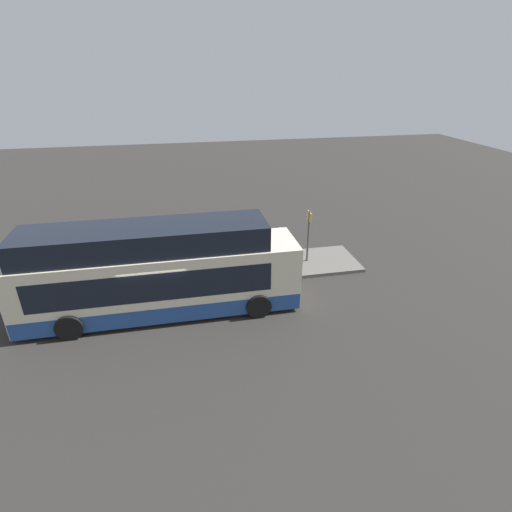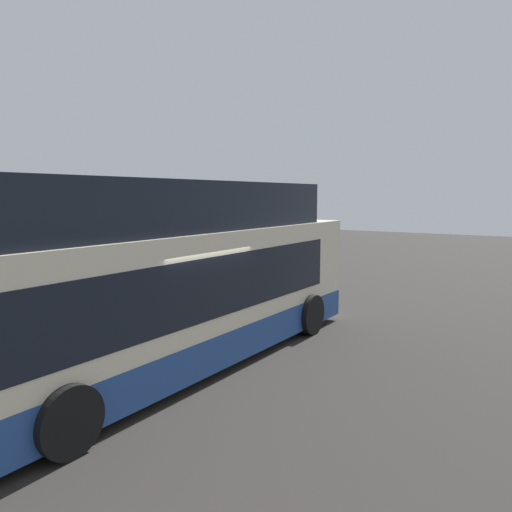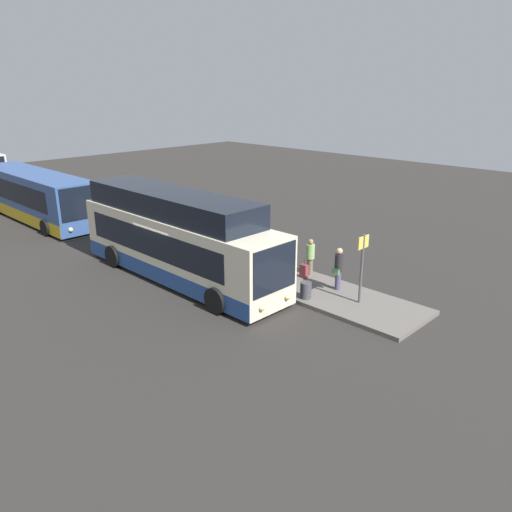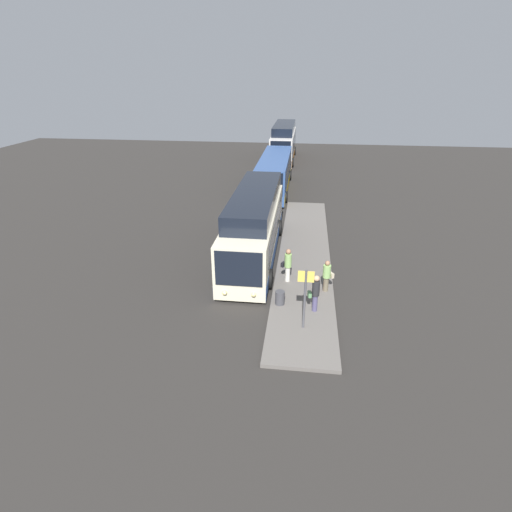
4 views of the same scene
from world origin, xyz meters
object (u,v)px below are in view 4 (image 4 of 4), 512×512
Objects in this scene: passenger_with_bags at (315,292)px; trash_bin at (280,298)px; bus_second at (275,173)px; bus_lead at (255,228)px; passenger_waiting at (327,275)px; passenger_boarding at (288,264)px; sign_post at (305,292)px; suitcase at (316,285)px; bus_third at (284,144)px.

trash_bin is (-0.38, -1.57, -0.64)m from passenger_with_bags.
bus_second is 20.19m from trash_bin.
passenger_waiting is (4.07, 4.03, -0.67)m from bus_lead.
bus_second is at bearing 34.61° from passenger_boarding.
passenger_boarding is 0.66× the size of sign_post.
passenger_with_bags is 2.71× the size of trash_bin.
bus_lead is 14.49m from bus_second.
sign_post reaches higher than passenger_with_bags.
trash_bin is (20.08, 1.89, -0.98)m from bus_second.
bus_lead reaches higher than sign_post.
bus_second is 4.33× the size of sign_post.
passenger_waiting is 0.91× the size of passenger_with_bags.
passenger_waiting is at bearing 44.72° from bus_lead.
passenger_waiting is (18.57, 4.03, -0.44)m from bus_second.
passenger_with_bags is 1.74m from trash_bin.
bus_second is 17.93m from passenger_boarding.
passenger_boarding reaches higher than suitcase.
passenger_with_bags is at bearing 5.85° from bus_third.
passenger_boarding is 2.07m from passenger_waiting.
sign_post is at bearing 4.87° from bus_third.
suitcase is at bearing -92.43° from passenger_boarding.
bus_lead is 17.28× the size of trash_bin.
bus_third reaches higher than bus_lead.
passenger_waiting is 2.48× the size of trash_bin.
trash_bin is at bearing 64.76° from passenger_with_bags.
passenger_boarding is (3.31, 2.11, -0.56)m from bus_lead.
bus_lead reaches higher than passenger_waiting.
bus_lead is 0.96× the size of bus_second.
bus_lead is 3.97m from passenger_boarding.
bus_lead is 7.90m from sign_post.
passenger_boarding is (17.81, 2.11, -0.33)m from bus_second.
bus_lead reaches higher than passenger_boarding.
trash_bin is at bearing -147.51° from sign_post.
bus_lead is at bearing -161.33° from trash_bin.
suitcase is 0.31× the size of sign_post.
passenger_waiting is at bearing 162.11° from sign_post.
passenger_boarding reaches higher than passenger_waiting.
bus_second is 6.58× the size of passenger_boarding.
passenger_boarding is 2.37m from trash_bin.
trash_bin is at bearing -85.67° from passenger_waiting.
bus_lead is 6.38× the size of passenger_with_bags.
passenger_boarding is 2.97m from passenger_with_bags.
suitcase is (0.83, 1.43, -0.67)m from passenger_boarding.
bus_third reaches higher than suitcase.
bus_second is 14.14× the size of suitcase.
suitcase is (18.64, 3.53, -1.01)m from bus_second.
suitcase is at bearing 10.73° from bus_second.
bus_second is at bearing 161.42° from passenger_waiting.
passenger_with_bags is at bearing 76.48° from trash_bin.
sign_post is (3.17, -0.55, 1.39)m from suitcase.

